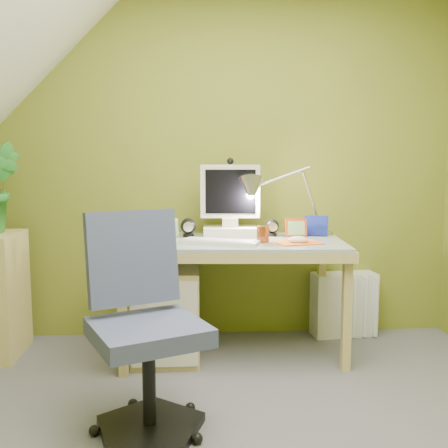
{
  "coord_description": "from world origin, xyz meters",
  "views": [
    {
      "loc": [
        -0.18,
        -1.99,
        1.22
      ],
      "look_at": [
        0.0,
        1.0,
        0.85
      ],
      "focal_mm": 42.0,
      "sensor_mm": 36.0,
      "label": 1
    }
  ],
  "objects": [
    {
      "name": "monitor",
      "position": [
        0.06,
        1.36,
        0.97
      ],
      "size": [
        0.36,
        0.22,
        0.48
      ],
      "primitive_type": null,
      "rotation": [
        0.0,
        0.0,
        -0.05
      ],
      "color": "silver",
      "rests_on": "desk"
    },
    {
      "name": "desk_lamp",
      "position": [
        0.51,
        1.36,
        1.05
      ],
      "size": [
        0.64,
        0.39,
        0.64
      ],
      "primitive_type": null,
      "rotation": [
        0.0,
        0.0,
        0.24
      ],
      "color": "#B1B1B6",
      "rests_on": "desk"
    },
    {
      "name": "task_chair",
      "position": [
        -0.38,
        0.26,
        0.48
      ],
      "size": [
        0.7,
        0.7,
        0.96
      ],
      "primitive_type": null,
      "rotation": [
        0.0,
        0.0,
        0.43
      ],
      "color": "#3B4362",
      "rests_on": "floor"
    },
    {
      "name": "radiator",
      "position": [
        0.87,
        1.5,
        0.22
      ],
      "size": [
        0.46,
        0.22,
        0.44
      ],
      "primitive_type": "cube",
      "rotation": [
        0.0,
        0.0,
        0.11
      ],
      "color": "silver",
      "rests_on": "floor"
    },
    {
      "name": "amber_tumbler",
      "position": [
        0.24,
        1.1,
        0.78
      ],
      "size": [
        0.08,
        0.08,
        0.1
      ],
      "primitive_type": "cylinder",
      "rotation": [
        0.0,
        0.0,
        0.04
      ],
      "color": "#8D3B14",
      "rests_on": "desk"
    },
    {
      "name": "keyboard",
      "position": [
        -0.02,
        1.04,
        0.74
      ],
      "size": [
        0.47,
        0.3,
        0.02
      ],
      "primitive_type": "cube",
      "rotation": [
        0.0,
        0.0,
        -0.37
      ],
      "color": "silver",
      "rests_on": "desk"
    },
    {
      "name": "photo_frame_green",
      "position": [
        -0.34,
        1.32,
        0.79
      ],
      "size": [
        0.13,
        0.07,
        0.12
      ],
      "primitive_type": "cube",
      "rotation": [
        0.0,
        0.0,
        0.39
      ],
      "color": "#92B57C",
      "rests_on": "desk"
    },
    {
      "name": "photo_frame_red",
      "position": [
        0.48,
        1.3,
        0.79
      ],
      "size": [
        0.14,
        0.03,
        0.12
      ],
      "primitive_type": "cube",
      "rotation": [
        0.0,
        0.0,
        -0.05
      ],
      "color": "#AF3312",
      "rests_on": "desk"
    },
    {
      "name": "photo_frame_blue",
      "position": [
        0.62,
        1.34,
        0.79
      ],
      "size": [
        0.15,
        0.07,
        0.13
      ],
      "primitive_type": "cube",
      "rotation": [
        0.0,
        0.0,
        -0.34
      ],
      "color": "navy",
      "rests_on": "desk"
    },
    {
      "name": "desk",
      "position": [
        0.06,
        1.18,
        0.36
      ],
      "size": [
        1.39,
        0.75,
        0.73
      ],
      "primitive_type": null,
      "rotation": [
        0.0,
        0.0,
        -0.06
      ],
      "color": "tan",
      "rests_on": "floor"
    },
    {
      "name": "wall_back",
      "position": [
        0.0,
        1.6,
        1.2
      ],
      "size": [
        3.2,
        0.01,
        2.4
      ],
      "primitive_type": "cube",
      "color": "olive",
      "rests_on": "floor"
    },
    {
      "name": "mouse",
      "position": [
        0.44,
        1.04,
        0.75
      ],
      "size": [
        0.14,
        0.1,
        0.04
      ],
      "primitive_type": "ellipsoid",
      "rotation": [
        0.0,
        0.0,
        -0.23
      ],
      "color": "white",
      "rests_on": "mousepad"
    },
    {
      "name": "wall_front",
      "position": [
        0.0,
        -1.6,
        1.2
      ],
      "size": [
        3.2,
        0.01,
        2.4
      ],
      "primitive_type": "cube",
      "color": "olive",
      "rests_on": "floor"
    },
    {
      "name": "speaker_left",
      "position": [
        -0.21,
        1.34,
        0.79
      ],
      "size": [
        0.12,
        0.12,
        0.12
      ],
      "primitive_type": null,
      "rotation": [
        0.0,
        0.0,
        0.19
      ],
      "color": "black",
      "rests_on": "desk"
    },
    {
      "name": "speaker_right",
      "position": [
        0.33,
        1.34,
        0.78
      ],
      "size": [
        0.09,
        0.09,
        0.11
      ],
      "primitive_type": null,
      "rotation": [
        0.0,
        0.0,
        -0.01
      ],
      "color": "black",
      "rests_on": "desk"
    },
    {
      "name": "candle_cluster",
      "position": [
        -0.54,
        1.19,
        0.79
      ],
      "size": [
        0.19,
        0.17,
        0.13
      ],
      "primitive_type": null,
      "rotation": [
        0.0,
        0.0,
        0.12
      ],
      "color": "red",
      "rests_on": "desk"
    },
    {
      "name": "mousepad",
      "position": [
        0.44,
        1.04,
        0.73
      ],
      "size": [
        0.29,
        0.24,
        0.01
      ],
      "primitive_type": "cube",
      "rotation": [
        0.0,
        0.0,
        0.22
      ],
      "color": "orange",
      "rests_on": "desk"
    }
  ]
}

